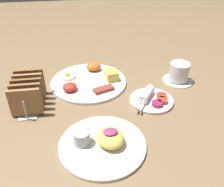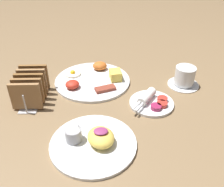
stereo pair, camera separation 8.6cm
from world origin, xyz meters
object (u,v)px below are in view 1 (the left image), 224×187
object	(u,v)px
toast_rack	(28,93)
plate_breakfast	(89,80)
coffee_cup	(179,73)
plate_foreground	(102,142)
plate_condiments	(151,99)

from	to	relation	value
toast_rack	plate_breakfast	bearing A→B (deg)	27.92
coffee_cup	plate_foreground	bearing A→B (deg)	-137.68
plate_condiments	toast_rack	distance (m)	0.43
toast_rack	coffee_cup	size ratio (longest dim) A/B	1.50
plate_condiments	plate_foreground	distance (m)	0.27
plate_breakfast	plate_condiments	xyz separation A→B (m)	(0.21, -0.16, 0.00)
plate_condiments	plate_foreground	world-z (taller)	plate_foreground
plate_condiments	coffee_cup	world-z (taller)	coffee_cup
plate_foreground	toast_rack	size ratio (longest dim) A/B	1.37
coffee_cup	toast_rack	bearing A→B (deg)	-172.41
plate_condiments	toast_rack	world-z (taller)	toast_rack
plate_breakfast	coffee_cup	bearing A→B (deg)	-6.14
plate_condiments	coffee_cup	bearing A→B (deg)	40.43
plate_condiments	plate_foreground	bearing A→B (deg)	-136.35
plate_breakfast	plate_foreground	world-z (taller)	plate_foreground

